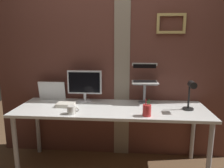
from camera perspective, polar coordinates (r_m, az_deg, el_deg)
ground_plane at (r=2.70m, az=-0.25°, el=-21.73°), size 6.00×6.00×0.00m
brick_wall_back at (r=2.70m, az=0.53°, el=6.01°), size 3.01×0.16×2.44m
desk at (r=2.42m, az=-0.19°, el=-7.86°), size 2.13×0.68×0.74m
monitor at (r=2.60m, az=-7.38°, el=0.00°), size 0.42×0.18×0.38m
laptop_stand at (r=2.57m, az=8.76°, el=-1.44°), size 0.28×0.22×0.25m
laptop at (r=2.60m, az=8.76°, el=1.91°), size 0.31×0.27×0.23m
whiteboard_panel at (r=2.76m, az=-15.84°, el=-1.82°), size 0.33×0.05×0.24m
desk_lamp at (r=2.37m, az=20.40°, el=-2.18°), size 0.12×0.20×0.33m
pen_cup at (r=2.15m, az=9.36°, el=-6.99°), size 0.08×0.08×0.18m
coffee_mug at (r=2.23m, az=-10.80°, el=-6.84°), size 0.12×0.09×0.08m
paper_clutter_stack at (r=2.49m, az=-12.39°, el=-5.46°), size 0.20×0.14×0.04m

